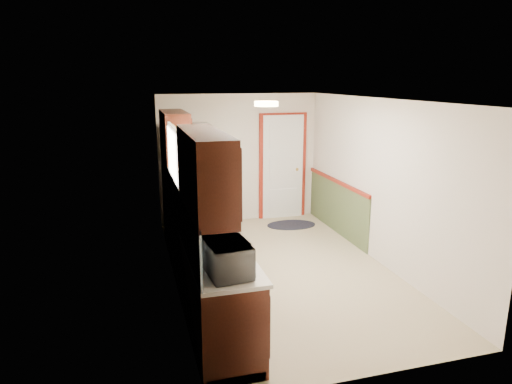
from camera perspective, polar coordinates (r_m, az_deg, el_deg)
room_shell at (r=6.25m, az=3.33°, el=0.41°), size 3.20×5.20×2.52m
kitchen_run at (r=5.81m, az=-7.41°, el=-4.77°), size 0.63×4.00×2.20m
back_wall_trim at (r=8.68m, az=4.77°, el=2.14°), size 1.12×2.30×2.08m
ceiling_fixture at (r=5.80m, az=1.30°, el=10.97°), size 0.30×0.30×0.06m
microwave at (r=4.17m, az=-3.65°, el=-7.73°), size 0.36×0.58×0.37m
refrigerator at (r=8.04m, az=-8.40°, el=1.55°), size 0.85×0.82×1.91m
rug at (r=8.57m, az=4.43°, el=-4.11°), size 0.96×0.67×0.01m
cooktop at (r=7.13m, az=-8.78°, el=-0.10°), size 0.51×0.61×0.02m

